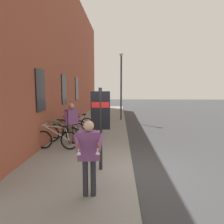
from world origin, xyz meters
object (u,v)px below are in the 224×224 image
(pedestrian_by_facade, at_px, (72,119))
(street_lamp, at_px, (121,80))
(bicycle_far_end, at_px, (57,139))
(bicycle_nearest_sign, at_px, (78,123))
(pedestrian_crossing_street, at_px, (98,117))
(bicycle_leaning_wall, at_px, (63,134))
(transit_info_sign, at_px, (100,116))
(tourist_with_hotdogs, at_px, (89,150))
(bicycle_beside_lamp, at_px, (71,126))
(bicycle_under_window, at_px, (68,130))

(pedestrian_by_facade, distance_m, street_lamp, 7.27)
(bicycle_far_end, xyz_separation_m, bicycle_nearest_sign, (3.63, -0.13, -0.00))
(bicycle_far_end, height_order, pedestrian_crossing_street, pedestrian_crossing_street)
(bicycle_nearest_sign, height_order, pedestrian_by_facade, pedestrian_by_facade)
(bicycle_nearest_sign, bearing_deg, bicycle_leaning_wall, 176.69)
(transit_info_sign, height_order, pedestrian_crossing_street, transit_info_sign)
(bicycle_far_end, height_order, pedestrian_by_facade, pedestrian_by_facade)
(bicycle_leaning_wall, xyz_separation_m, pedestrian_by_facade, (-0.16, -0.45, 0.67))
(bicycle_far_end, bearing_deg, tourist_with_hotdogs, -153.16)
(bicycle_far_end, xyz_separation_m, bicycle_leaning_wall, (0.95, 0.02, 0.00))
(bicycle_far_end, distance_m, transit_info_sign, 2.99)
(bicycle_leaning_wall, distance_m, pedestrian_crossing_street, 1.90)
(transit_info_sign, relative_size, tourist_with_hotdogs, 1.41)
(bicycle_beside_lamp, bearing_deg, pedestrian_by_facade, -166.14)
(pedestrian_by_facade, height_order, tourist_with_hotdogs, pedestrian_by_facade)
(bicycle_under_window, distance_m, bicycle_nearest_sign, 1.87)
(bicycle_far_end, height_order, transit_info_sign, transit_info_sign)
(transit_info_sign, height_order, tourist_with_hotdogs, transit_info_sign)
(tourist_with_hotdogs, relative_size, street_lamp, 0.35)
(bicycle_leaning_wall, relative_size, transit_info_sign, 0.71)
(bicycle_leaning_wall, height_order, bicycle_nearest_sign, same)
(bicycle_far_end, xyz_separation_m, street_lamp, (7.49, -2.56, 2.51))
(pedestrian_by_facade, distance_m, tourist_with_hotdogs, 4.51)
(pedestrian_crossing_street, xyz_separation_m, tourist_with_hotdogs, (-5.59, -0.38, 0.09))
(pedestrian_by_facade, height_order, street_lamp, street_lamp)
(bicycle_under_window, relative_size, bicycle_beside_lamp, 1.02)
(bicycle_leaning_wall, bearing_deg, transit_info_sign, -146.70)
(pedestrian_crossing_street, bearing_deg, street_lamp, -12.07)
(bicycle_nearest_sign, relative_size, tourist_with_hotdogs, 1.03)
(bicycle_under_window, height_order, pedestrian_crossing_street, pedestrian_crossing_street)
(bicycle_under_window, bearing_deg, tourist_with_hotdogs, -161.41)
(bicycle_leaning_wall, relative_size, street_lamp, 0.35)
(bicycle_far_end, height_order, bicycle_beside_lamp, same)
(tourist_with_hotdogs, bearing_deg, transit_info_sign, -4.28)
(bicycle_far_end, height_order, bicycle_under_window, same)
(bicycle_leaning_wall, xyz_separation_m, transit_info_sign, (-2.92, -1.92, 1.21))
(pedestrian_crossing_street, height_order, pedestrian_by_facade, pedestrian_by_facade)
(transit_info_sign, relative_size, street_lamp, 0.49)
(bicycle_far_end, height_order, tourist_with_hotdogs, tourist_with_hotdogs)
(bicycle_beside_lamp, bearing_deg, street_lamp, -28.68)
(bicycle_far_end, relative_size, pedestrian_by_facade, 1.02)
(bicycle_beside_lamp, xyz_separation_m, pedestrian_by_facade, (-1.93, -0.48, 0.67))
(bicycle_far_end, distance_m, bicycle_leaning_wall, 0.95)
(street_lamp, bearing_deg, transit_info_sign, 176.00)
(bicycle_beside_lamp, bearing_deg, transit_info_sign, -157.45)
(bicycle_under_window, bearing_deg, pedestrian_by_facade, -156.66)
(pedestrian_by_facade, xyz_separation_m, tourist_with_hotdogs, (-4.30, -1.35, -0.01))
(transit_info_sign, xyz_separation_m, pedestrian_crossing_street, (4.05, 0.50, -0.64))
(transit_info_sign, xyz_separation_m, tourist_with_hotdogs, (-1.55, 0.12, -0.55))
(street_lamp, bearing_deg, pedestrian_crossing_street, 167.93)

